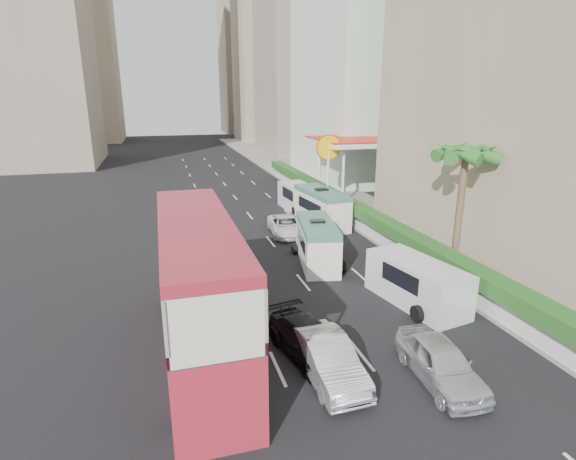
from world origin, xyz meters
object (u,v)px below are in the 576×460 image
object	(u,v)px
panel_van_far	(299,198)
shell_station	(351,169)
palm_tree	(459,213)
minibus_far	(321,208)
car_silver_lane_b	(438,380)
car_silver_lane_a	(327,376)
double_decker_bus	(199,288)
car_black	(310,356)
panel_van_near	(416,283)
van_asset	(286,234)
minibus_near	(317,243)

from	to	relation	value
panel_van_far	shell_station	bearing A→B (deg)	25.18
palm_tree	shell_station	size ratio (longest dim) A/B	0.80
minibus_far	car_silver_lane_b	bearing A→B (deg)	-103.88
car_silver_lane_a	shell_station	size ratio (longest dim) A/B	0.54
car_silver_lane_a	palm_tree	distance (m)	12.52
double_decker_bus	shell_station	xyz separation A→B (m)	(16.00, 23.00, 0.22)
double_decker_bus	car_black	world-z (taller)	double_decker_bus
car_black	panel_van_near	distance (m)	6.84
car_black	panel_van_near	size ratio (longest dim) A/B	0.88
van_asset	palm_tree	distance (m)	12.03
double_decker_bus	minibus_far	bearing A→B (deg)	55.78
car_black	car_silver_lane_b	bearing A→B (deg)	-46.12
panel_van_near	van_asset	bearing A→B (deg)	92.80
car_silver_lane_a	car_black	size ratio (longest dim) A/B	0.97
panel_van_near	palm_tree	bearing A→B (deg)	23.88
minibus_near	panel_van_far	world-z (taller)	minibus_near
car_silver_lane_b	panel_van_near	bearing A→B (deg)	69.81
double_decker_bus	panel_van_far	bearing A→B (deg)	63.08
car_silver_lane_a	panel_van_near	bearing A→B (deg)	33.78
car_black	shell_station	distance (m)	27.60
car_silver_lane_a	van_asset	world-z (taller)	car_silver_lane_a
double_decker_bus	minibus_far	world-z (taller)	double_decker_bus
panel_van_far	minibus_near	bearing A→B (deg)	-106.61
double_decker_bus	palm_tree	size ratio (longest dim) A/B	1.72
palm_tree	minibus_near	bearing A→B (deg)	151.74
car_silver_lane_b	double_decker_bus	bearing A→B (deg)	154.38
car_silver_lane_b	van_asset	world-z (taller)	car_silver_lane_b
car_silver_lane_b	car_black	size ratio (longest dim) A/B	0.93
car_silver_lane_a	minibus_far	world-z (taller)	minibus_far
car_silver_lane_b	minibus_near	distance (m)	11.75
panel_van_near	shell_station	bearing A→B (deg)	63.82
panel_van_far	van_asset	bearing A→B (deg)	-118.85
car_silver_lane_b	car_silver_lane_a	bearing A→B (deg)	164.03
car_silver_lane_b	panel_van_far	distance (m)	23.98
car_silver_lane_a	shell_station	world-z (taller)	shell_station
car_black	van_asset	bearing A→B (deg)	66.17
car_silver_lane_b	palm_tree	world-z (taller)	palm_tree
car_silver_lane_a	panel_van_far	xyz separation A→B (m)	(6.07, 22.57, 1.05)
car_silver_lane_b	panel_van_far	size ratio (longest dim) A/B	0.79
van_asset	shell_station	size ratio (longest dim) A/B	0.57
car_black	panel_van_near	xyz separation A→B (m)	(6.12, 2.89, 1.01)
car_silver_lane_a	double_decker_bus	bearing A→B (deg)	141.84
palm_tree	minibus_far	bearing A→B (deg)	108.02
car_silver_lane_a	van_asset	bearing A→B (deg)	77.52
car_silver_lane_a	shell_station	xyz separation A→B (m)	(12.08, 25.90, 2.75)
palm_tree	car_black	bearing A→B (deg)	-151.03
van_asset	minibus_near	distance (m)	5.95
car_silver_lane_b	shell_station	size ratio (longest dim) A/B	0.52
double_decker_bus	minibus_near	size ratio (longest dim) A/B	2.02
van_asset	panel_van_far	bearing A→B (deg)	69.88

